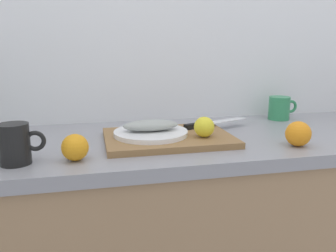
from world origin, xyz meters
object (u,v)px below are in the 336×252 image
object	(u,v)px
white_plate	(151,133)
fish_fillet	(151,125)
orange_0	(75,147)
coffee_mug_0	(15,144)
coffee_mug_1	(280,108)
cutting_board	(168,138)
chef_knife	(209,124)
lemon_0	(203,127)

from	to	relation	value
white_plate	fish_fillet	bearing A→B (deg)	0.00
fish_fillet	orange_0	world-z (taller)	orange_0
coffee_mug_0	fish_fillet	bearing A→B (deg)	21.02
coffee_mug_1	cutting_board	bearing A→B (deg)	-156.73
cutting_board	coffee_mug_0	bearing A→B (deg)	-162.53
cutting_board	chef_knife	world-z (taller)	chef_knife
chef_knife	orange_0	world-z (taller)	orange_0
cutting_board	orange_0	distance (m)	0.33
coffee_mug_1	orange_0	world-z (taller)	coffee_mug_1
cutting_board	fish_fillet	world-z (taller)	fish_fillet
white_plate	fish_fillet	world-z (taller)	fish_fillet
white_plate	chef_knife	xyz separation A→B (m)	(0.23, 0.09, 0.00)
coffee_mug_0	coffee_mug_1	xyz separation A→B (m)	(0.99, 0.37, -0.01)
white_plate	fish_fillet	size ratio (longest dim) A/B	1.33
white_plate	cutting_board	bearing A→B (deg)	-9.35
lemon_0	coffee_mug_0	bearing A→B (deg)	-170.94
fish_fillet	orange_0	xyz separation A→B (m)	(-0.24, -0.15, -0.02)
cutting_board	coffee_mug_0	size ratio (longest dim) A/B	3.45
cutting_board	fish_fillet	size ratio (longest dim) A/B	2.26
cutting_board	coffee_mug_0	xyz separation A→B (m)	(-0.44, -0.14, 0.05)
cutting_board	lemon_0	world-z (taller)	lemon_0
coffee_mug_0	lemon_0	bearing A→B (deg)	9.06
cutting_board	coffee_mug_1	xyz separation A→B (m)	(0.55, 0.23, 0.04)
lemon_0	coffee_mug_0	distance (m)	0.55
fish_fillet	orange_0	bearing A→B (deg)	-147.05
coffee_mug_0	coffee_mug_1	size ratio (longest dim) A/B	0.93
fish_fillet	cutting_board	bearing A→B (deg)	-9.35
cutting_board	fish_fillet	xyz separation A→B (m)	(-0.06, 0.01, 0.04)
white_plate	chef_knife	world-z (taller)	chef_knife
coffee_mug_1	orange_0	bearing A→B (deg)	-155.69
fish_fillet	coffee_mug_1	bearing A→B (deg)	20.53
coffee_mug_0	white_plate	bearing A→B (deg)	21.02
fish_fillet	coffee_mug_0	world-z (taller)	coffee_mug_0
white_plate	coffee_mug_1	size ratio (longest dim) A/B	1.90
chef_knife	orange_0	bearing A→B (deg)	-175.06
white_plate	coffee_mug_0	world-z (taller)	coffee_mug_0
fish_fillet	orange_0	size ratio (longest dim) A/B	2.48
lemon_0	white_plate	bearing A→B (deg)	158.96
cutting_board	coffee_mug_0	distance (m)	0.47
white_plate	fish_fillet	distance (m)	0.03
orange_0	chef_knife	bearing A→B (deg)	27.14
chef_knife	orange_0	size ratio (longest dim) A/B	3.77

